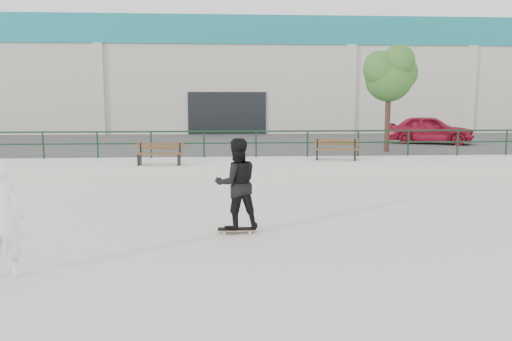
{
  "coord_description": "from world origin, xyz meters",
  "views": [
    {
      "loc": [
        -0.26,
        -8.3,
        2.69
      ],
      "look_at": [
        0.42,
        2.0,
        1.23
      ],
      "focal_mm": 35.0,
      "sensor_mm": 36.0,
      "label": 1
    }
  ],
  "objects": [
    {
      "name": "ground",
      "position": [
        0.0,
        0.0,
        0.0
      ],
      "size": [
        120.0,
        120.0,
        0.0
      ],
      "primitive_type": "plane",
      "color": "beige",
      "rests_on": "ground"
    },
    {
      "name": "ledge",
      "position": [
        0.0,
        9.5,
        0.25
      ],
      "size": [
        30.0,
        3.0,
        0.5
      ],
      "primitive_type": "cube",
      "color": "silver",
      "rests_on": "ground"
    },
    {
      "name": "parking_strip",
      "position": [
        0.0,
        18.0,
        0.25
      ],
      "size": [
        60.0,
        14.0,
        0.5
      ],
      "primitive_type": "cube",
      "color": "#2F2F2F",
      "rests_on": "ground"
    },
    {
      "name": "railing",
      "position": [
        -0.0,
        10.8,
        1.24
      ],
      "size": [
        28.0,
        0.06,
        1.03
      ],
      "color": "#12321C",
      "rests_on": "ledge"
    },
    {
      "name": "commercial_building",
      "position": [
        -0.0,
        31.99,
        4.58
      ],
      "size": [
        44.2,
        16.33,
        8.0
      ],
      "color": "#B2ACA0",
      "rests_on": "ground"
    },
    {
      "name": "bench_left",
      "position": [
        -2.43,
        8.72,
        0.87
      ],
      "size": [
        1.64,
        0.56,
        0.74
      ],
      "rotation": [
        0.0,
        0.0,
        -0.06
      ],
      "color": "#53331C",
      "rests_on": "ledge"
    },
    {
      "name": "bench_right",
      "position": [
        3.88,
        9.74,
        0.88
      ],
      "size": [
        1.71,
        0.81,
        0.76
      ],
      "rotation": [
        0.0,
        0.0,
        -0.21
      ],
      "color": "#53331C",
      "rests_on": "ledge"
    },
    {
      "name": "tree",
      "position": [
        6.77,
        12.64,
        3.83
      ],
      "size": [
        2.5,
        2.22,
        4.45
      ],
      "color": "#513428",
      "rests_on": "parking_strip"
    },
    {
      "name": "red_car",
      "position": [
        10.17,
        16.29,
        1.21
      ],
      "size": [
        4.5,
        3.26,
        1.42
      ],
      "primitive_type": "imported",
      "rotation": [
        0.0,
        0.0,
        1.14
      ],
      "color": "maroon",
      "rests_on": "parking_strip"
    },
    {
      "name": "skateboard",
      "position": [
        0.0,
        1.6,
        0.07
      ],
      "size": [
        0.78,
        0.22,
        0.09
      ],
      "rotation": [
        0.0,
        0.0,
        -0.01
      ],
      "color": "black",
      "rests_on": "ground"
    },
    {
      "name": "standing_skater",
      "position": [
        0.0,
        1.6,
        1.01
      ],
      "size": [
        1.03,
        0.88,
        1.84
      ],
      "primitive_type": "imported",
      "rotation": [
        0.0,
        0.0,
        3.37
      ],
      "color": "black",
      "rests_on": "skateboard"
    },
    {
      "name": "seated_skater",
      "position": [
        -3.62,
        -0.73,
        0.91
      ],
      "size": [
        0.73,
        0.53,
        1.83
      ],
      "primitive_type": "imported",
      "rotation": [
        0.0,
        0.0,
        3.29
      ],
      "color": "white",
      "rests_on": "ground"
    }
  ]
}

